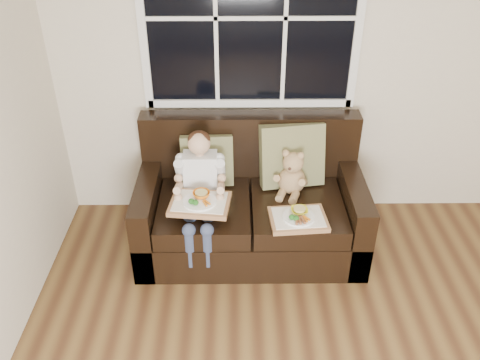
{
  "coord_description": "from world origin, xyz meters",
  "views": [
    {
      "loc": [
        -0.84,
        -1.19,
        2.64
      ],
      "look_at": [
        -0.82,
        1.85,
        0.68
      ],
      "focal_mm": 38.0,
      "sensor_mm": 36.0,
      "label": 1
    }
  ],
  "objects_px": {
    "tray_left": "(200,202)",
    "tray_right": "(298,218)",
    "loveseat": "(250,208)",
    "teddy_bear": "(292,176)",
    "child": "(200,181)"
  },
  "relations": [
    {
      "from": "teddy_bear",
      "to": "tray_left",
      "type": "xyz_separation_m",
      "value": [
        -0.68,
        -0.31,
        -0.02
      ]
    },
    {
      "from": "loveseat",
      "to": "tray_left",
      "type": "xyz_separation_m",
      "value": [
        -0.36,
        -0.3,
        0.27
      ]
    },
    {
      "from": "loveseat",
      "to": "child",
      "type": "height_order",
      "value": "child"
    },
    {
      "from": "tray_left",
      "to": "loveseat",
      "type": "bearing_deg",
      "value": 45.94
    },
    {
      "from": "tray_right",
      "to": "loveseat",
      "type": "bearing_deg",
      "value": 127.72
    },
    {
      "from": "teddy_bear",
      "to": "child",
      "type": "bearing_deg",
      "value": -150.51
    },
    {
      "from": "loveseat",
      "to": "child",
      "type": "xyz_separation_m",
      "value": [
        -0.37,
        -0.12,
        0.32
      ]
    },
    {
      "from": "loveseat",
      "to": "teddy_bear",
      "type": "height_order",
      "value": "loveseat"
    },
    {
      "from": "child",
      "to": "teddy_bear",
      "type": "bearing_deg",
      "value": 10.8
    },
    {
      "from": "loveseat",
      "to": "tray_right",
      "type": "height_order",
      "value": "loveseat"
    },
    {
      "from": "child",
      "to": "tray_left",
      "type": "xyz_separation_m",
      "value": [
        0.01,
        -0.18,
        -0.06
      ]
    },
    {
      "from": "tray_left",
      "to": "tray_right",
      "type": "relative_size",
      "value": 1.07
    },
    {
      "from": "child",
      "to": "loveseat",
      "type": "bearing_deg",
      "value": 17.42
    },
    {
      "from": "child",
      "to": "tray_left",
      "type": "bearing_deg",
      "value": -87.45
    },
    {
      "from": "child",
      "to": "tray_right",
      "type": "distance_m",
      "value": 0.76
    }
  ]
}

